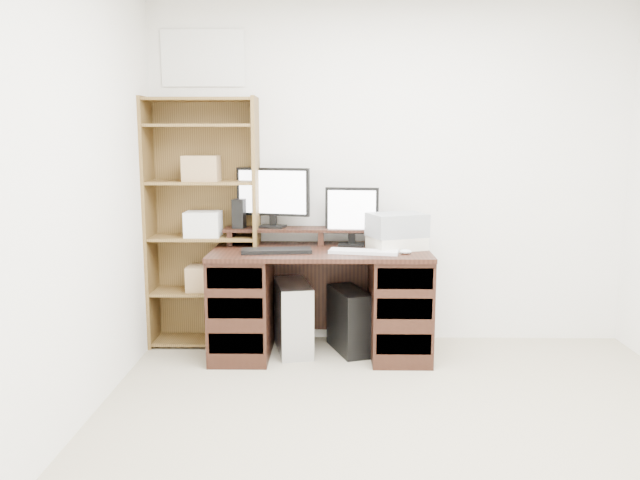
{
  "coord_description": "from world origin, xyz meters",
  "views": [
    {
      "loc": [
        -0.44,
        -2.61,
        1.51
      ],
      "look_at": [
        -0.5,
        1.43,
        0.85
      ],
      "focal_mm": 35.0,
      "sensor_mm": 36.0,
      "label": 1
    }
  ],
  "objects_px": {
    "bookshelf": "(204,221)",
    "monitor_wide": "(273,194)",
    "desk": "(320,300)",
    "printer": "(397,243)",
    "tower_black": "(349,320)",
    "monitor_small": "(352,214)",
    "tower_silver": "(293,317)"
  },
  "relations": [
    {
      "from": "bookshelf",
      "to": "monitor_wide",
      "type": "bearing_deg",
      "value": 2.91
    },
    {
      "from": "desk",
      "to": "monitor_wide",
      "type": "distance_m",
      "value": 0.84
    },
    {
      "from": "monitor_wide",
      "to": "printer",
      "type": "bearing_deg",
      "value": -0.18
    },
    {
      "from": "desk",
      "to": "monitor_wide",
      "type": "height_order",
      "value": "monitor_wide"
    },
    {
      "from": "desk",
      "to": "monitor_wide",
      "type": "relative_size",
      "value": 2.79
    },
    {
      "from": "desk",
      "to": "tower_black",
      "type": "xyz_separation_m",
      "value": [
        0.21,
        0.05,
        -0.16
      ]
    },
    {
      "from": "monitor_small",
      "to": "printer",
      "type": "distance_m",
      "value": 0.39
    },
    {
      "from": "monitor_small",
      "to": "tower_black",
      "type": "bearing_deg",
      "value": -90.61
    },
    {
      "from": "monitor_wide",
      "to": "tower_black",
      "type": "xyz_separation_m",
      "value": [
        0.55,
        -0.19,
        -0.89
      ]
    },
    {
      "from": "monitor_wide",
      "to": "tower_silver",
      "type": "xyz_separation_m",
      "value": [
        0.15,
        -0.19,
        -0.86
      ]
    },
    {
      "from": "tower_silver",
      "to": "desk",
      "type": "bearing_deg",
      "value": -24.42
    },
    {
      "from": "desk",
      "to": "monitor_small",
      "type": "bearing_deg",
      "value": 37.27
    },
    {
      "from": "desk",
      "to": "monitor_wide",
      "type": "bearing_deg",
      "value": 145.57
    },
    {
      "from": "tower_silver",
      "to": "bookshelf",
      "type": "distance_m",
      "value": 0.95
    },
    {
      "from": "printer",
      "to": "tower_silver",
      "type": "bearing_deg",
      "value": 157.01
    },
    {
      "from": "printer",
      "to": "tower_black",
      "type": "height_order",
      "value": "printer"
    },
    {
      "from": "monitor_wide",
      "to": "tower_silver",
      "type": "distance_m",
      "value": 0.9
    },
    {
      "from": "monitor_wide",
      "to": "tower_black",
      "type": "distance_m",
      "value": 1.06
    },
    {
      "from": "bookshelf",
      "to": "printer",
      "type": "bearing_deg",
      "value": -7.95
    },
    {
      "from": "desk",
      "to": "tower_silver",
      "type": "relative_size",
      "value": 3.01
    },
    {
      "from": "tower_black",
      "to": "monitor_wide",
      "type": "bearing_deg",
      "value": 142.56
    },
    {
      "from": "monitor_wide",
      "to": "bookshelf",
      "type": "bearing_deg",
      "value": -163.31
    },
    {
      "from": "tower_silver",
      "to": "tower_black",
      "type": "distance_m",
      "value": 0.4
    },
    {
      "from": "desk",
      "to": "monitor_small",
      "type": "xyz_separation_m",
      "value": [
        0.22,
        0.17,
        0.59
      ]
    },
    {
      "from": "monitor_small",
      "to": "bookshelf",
      "type": "xyz_separation_m",
      "value": [
        -1.07,
        0.04,
        -0.06
      ]
    },
    {
      "from": "desk",
      "to": "monitor_wide",
      "type": "xyz_separation_m",
      "value": [
        -0.35,
        0.24,
        0.72
      ]
    },
    {
      "from": "printer",
      "to": "bookshelf",
      "type": "bearing_deg",
      "value": 151.15
    },
    {
      "from": "monitor_small",
      "to": "tower_silver",
      "type": "relative_size",
      "value": 0.83
    },
    {
      "from": "tower_silver",
      "to": "bookshelf",
      "type": "height_order",
      "value": "bookshelf"
    },
    {
      "from": "monitor_small",
      "to": "printer",
      "type": "relative_size",
      "value": 1.17
    },
    {
      "from": "monitor_small",
      "to": "desk",
      "type": "bearing_deg",
      "value": -135.69
    },
    {
      "from": "tower_black",
      "to": "desk",
      "type": "bearing_deg",
      "value": 175.3
    }
  ]
}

